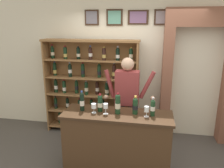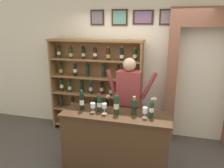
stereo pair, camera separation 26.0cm
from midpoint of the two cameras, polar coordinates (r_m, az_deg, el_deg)
name	(u,v)px [view 1 (the left image)]	position (r m, az deg, el deg)	size (l,w,h in m)	color
back_wall	(135,48)	(4.54, 4.25, 9.20)	(12.00, 0.19, 3.54)	beige
wine_shelf	(91,84)	(4.57, -6.98, -0.02)	(1.95, 0.33, 1.96)	olive
archway_doorway	(197,69)	(4.49, 19.68, 3.78)	(1.32, 0.45, 2.54)	brown
tasting_counter	(117,143)	(3.50, -0.94, -15.00)	(1.63, 0.56, 0.97)	#422B19
shopkeeper	(127,95)	(3.80, 1.98, -2.91)	(0.89, 0.22, 1.71)	#2D3347
tasting_bottle_grappa	(82,101)	(3.39, -9.96, -4.45)	(0.07, 0.07, 0.32)	black
tasting_bottle_super_tuscan	(100,103)	(3.33, -5.35, -4.90)	(0.08, 0.08, 0.27)	black
tasting_bottle_prosecco	(118,104)	(3.23, -0.82, -5.12)	(0.08, 0.08, 0.32)	#19381E
tasting_bottle_chianti	(135,105)	(3.23, 3.74, -5.57)	(0.08, 0.08, 0.28)	#19381E
tasting_bottle_vin_santo	(153,107)	(3.19, 8.21, -6.00)	(0.07, 0.07, 0.28)	#19381E
wine_glass_spare	(106,107)	(3.23, -3.98, -5.93)	(0.07, 0.07, 0.16)	silver
wine_glass_center	(147,110)	(3.16, 6.61, -6.70)	(0.07, 0.07, 0.16)	silver
wine_glass_left	(94,107)	(3.29, -7.01, -5.85)	(0.07, 0.07, 0.14)	silver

